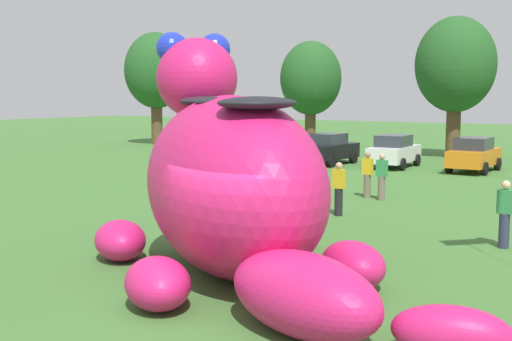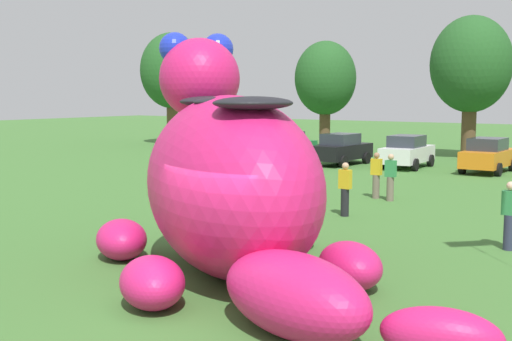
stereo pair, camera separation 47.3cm
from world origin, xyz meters
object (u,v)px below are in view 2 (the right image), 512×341
(car_white, at_px, (407,152))
(car_orange, at_px, (488,155))
(spectator_mid_field, at_px, (376,176))
(spectator_by_cars, at_px, (510,216))
(spectator_wandering, at_px, (345,190))
(spectator_far_side, at_px, (390,178))
(spectator_near_inflatable, at_px, (229,156))
(giant_inflatable_creature, at_px, (231,182))
(car_green, at_px, (286,146))
(car_black, at_px, (341,149))

(car_white, relative_size, car_orange, 1.00)
(spectator_mid_field, height_order, spectator_by_cars, same)
(spectator_wandering, xyz_separation_m, spectator_far_side, (0.03, 3.60, 0.00))
(car_white, xyz_separation_m, spectator_by_cars, (8.82, -16.07, -0.01))
(car_orange, xyz_separation_m, spectator_mid_field, (-1.28, -10.60, -0.01))
(spectator_near_inflatable, bearing_deg, spectator_wandering, -35.83)
(giant_inflatable_creature, bearing_deg, spectator_near_inflatable, 126.61)
(spectator_by_cars, bearing_deg, car_orange, 106.23)
(giant_inflatable_creature, distance_m, car_green, 23.95)
(giant_inflatable_creature, distance_m, spectator_wandering, 7.45)
(spectator_mid_field, bearing_deg, spectator_wandering, -80.67)
(car_black, distance_m, spectator_far_side, 12.31)
(spectator_mid_field, bearing_deg, car_green, 135.26)
(car_orange, bearing_deg, car_green, -176.06)
(spectator_mid_field, bearing_deg, car_black, 122.88)
(car_green, relative_size, car_white, 1.01)
(car_green, relative_size, spectator_far_side, 2.45)
(giant_inflatable_creature, relative_size, car_green, 2.41)
(spectator_mid_field, relative_size, spectator_far_side, 1.00)
(car_white, distance_m, spectator_mid_field, 10.76)
(car_black, distance_m, car_orange, 7.68)
(giant_inflatable_creature, height_order, spectator_by_cars, giant_inflatable_creature)
(car_white, xyz_separation_m, spectator_near_inflatable, (-6.33, -7.20, -0.01))
(spectator_by_cars, bearing_deg, spectator_mid_field, 136.66)
(spectator_far_side, bearing_deg, spectator_by_cars, -45.36)
(giant_inflatable_creature, xyz_separation_m, car_white, (-4.34, 21.56, -1.11))
(spectator_by_cars, bearing_deg, spectator_wandering, 161.36)
(car_black, distance_m, spectator_wandering, 15.40)
(giant_inflatable_creature, relative_size, car_black, 2.40)
(giant_inflatable_creature, height_order, spectator_near_inflatable, giant_inflatable_creature)
(car_orange, distance_m, spectator_wandering, 14.48)
(spectator_far_side, bearing_deg, spectator_near_inflatable, 160.60)
(giant_inflatable_creature, relative_size, car_white, 2.43)
(car_white, distance_m, car_orange, 4.09)
(giant_inflatable_creature, xyz_separation_m, spectator_far_side, (-0.87, 10.91, -1.12))
(car_black, bearing_deg, spectator_wandering, -62.95)
(car_orange, bearing_deg, spectator_by_cars, -73.77)
(spectator_near_inflatable, bearing_deg, giant_inflatable_creature, -53.39)
(car_green, height_order, car_black, same)
(car_white, bearing_deg, spectator_far_side, -71.96)
(spectator_near_inflatable, bearing_deg, car_orange, 35.44)
(car_green, relative_size, car_orange, 1.01)
(giant_inflatable_creature, relative_size, spectator_by_cars, 5.89)
(spectator_by_cars, bearing_deg, car_black, 128.57)
(giant_inflatable_creature, height_order, car_orange, giant_inflatable_creature)
(car_white, height_order, spectator_far_side, car_white)
(car_green, xyz_separation_m, spectator_near_inflatable, (0.78, -6.64, -0.01))
(car_black, height_order, spectator_near_inflatable, car_black)
(spectator_mid_field, bearing_deg, spectator_by_cars, -43.34)
(spectator_by_cars, bearing_deg, spectator_far_side, 134.64)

